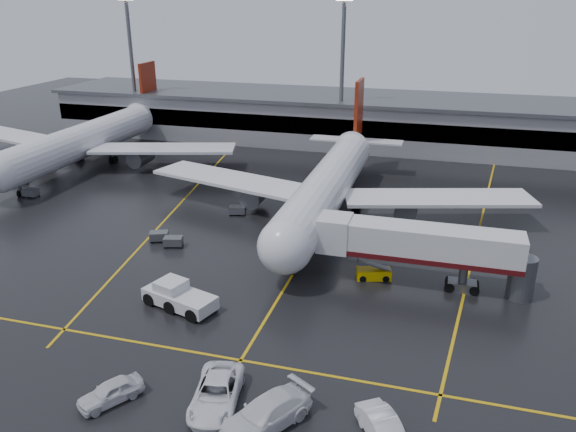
# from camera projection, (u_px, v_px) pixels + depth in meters

# --- Properties ---
(ground) EXTENTS (220.00, 220.00, 0.00)m
(ground) POSITION_uv_depth(u_px,v_px,m) (310.00, 245.00, 62.75)
(ground) COLOR black
(ground) RESTS_ON ground
(apron_line_centre) EXTENTS (0.25, 90.00, 0.02)m
(apron_line_centre) POSITION_uv_depth(u_px,v_px,m) (310.00, 245.00, 62.74)
(apron_line_centre) COLOR gold
(apron_line_centre) RESTS_ON ground
(apron_line_stop) EXTENTS (60.00, 0.25, 0.02)m
(apron_line_stop) POSITION_uv_depth(u_px,v_px,m) (241.00, 360.00, 43.03)
(apron_line_stop) COLOR gold
(apron_line_stop) RESTS_ON ground
(apron_line_left) EXTENTS (9.99, 69.35, 0.02)m
(apron_line_left) POSITION_uv_depth(u_px,v_px,m) (184.00, 199.00, 76.82)
(apron_line_left) COLOR gold
(apron_line_left) RESTS_ON ground
(apron_line_right) EXTENTS (7.57, 69.64, 0.02)m
(apron_line_right) POSITION_uv_depth(u_px,v_px,m) (479.00, 229.00, 67.10)
(apron_line_right) COLOR gold
(apron_line_right) RESTS_ON ground
(terminal) EXTENTS (122.00, 19.00, 8.60)m
(terminal) POSITION_uv_depth(u_px,v_px,m) (373.00, 120.00, 104.13)
(terminal) COLOR gray
(terminal) RESTS_ON ground
(light_mast_left) EXTENTS (3.00, 1.20, 25.45)m
(light_mast_left) POSITION_uv_depth(u_px,v_px,m) (132.00, 59.00, 106.63)
(light_mast_left) COLOR #595B60
(light_mast_left) RESTS_ON ground
(light_mast_mid) EXTENTS (3.00, 1.20, 25.45)m
(light_mast_mid) POSITION_uv_depth(u_px,v_px,m) (342.00, 66.00, 96.41)
(light_mast_mid) COLOR #595B60
(light_mast_mid) RESTS_ON ground
(main_airliner) EXTENTS (48.80, 45.60, 14.10)m
(main_airliner) POSITION_uv_depth(u_px,v_px,m) (330.00, 183.00, 69.91)
(main_airliner) COLOR silver
(main_airliner) RESTS_ON ground
(second_airliner) EXTENTS (48.80, 45.60, 14.10)m
(second_airliner) POSITION_uv_depth(u_px,v_px,m) (89.00, 138.00, 91.40)
(second_airliner) COLOR silver
(second_airliner) RESTS_ON ground
(jet_bridge) EXTENTS (19.90, 3.40, 6.05)m
(jet_bridge) POSITION_uv_depth(u_px,v_px,m) (420.00, 247.00, 52.91)
(jet_bridge) COLOR silver
(jet_bridge) RESTS_ON ground
(pushback_tractor) EXTENTS (7.25, 4.62, 2.41)m
(pushback_tractor) POSITION_uv_depth(u_px,v_px,m) (178.00, 297.00, 50.13)
(pushback_tractor) COLOR silver
(pushback_tractor) RESTS_ON ground
(belt_loader) EXTENTS (3.56, 2.28, 2.09)m
(belt_loader) POSITION_uv_depth(u_px,v_px,m) (374.00, 274.00, 55.26)
(belt_loader) COLOR #E0B706
(belt_loader) RESTS_ON ground
(service_van_a) EXTENTS (4.16, 6.94, 1.80)m
(service_van_a) POSITION_uv_depth(u_px,v_px,m) (216.00, 393.00, 38.10)
(service_van_a) COLOR white
(service_van_a) RESTS_ON ground
(service_van_b) EXTENTS (5.73, 6.99, 1.91)m
(service_van_b) POSITION_uv_depth(u_px,v_px,m) (266.00, 414.00, 36.17)
(service_van_b) COLOR silver
(service_van_b) RESTS_ON ground
(service_van_c) EXTENTS (4.34, 5.19, 1.67)m
(service_van_c) POSITION_uv_depth(u_px,v_px,m) (384.00, 430.00, 34.98)
(service_van_c) COLOR white
(service_van_c) RESTS_ON ground
(service_van_d) EXTENTS (3.94, 4.71, 1.52)m
(service_van_d) POSITION_uv_depth(u_px,v_px,m) (111.00, 392.00, 38.45)
(service_van_d) COLOR silver
(service_van_d) RESTS_ON ground
(baggage_cart_a) EXTENTS (2.28, 1.79, 1.12)m
(baggage_cart_a) POSITION_uv_depth(u_px,v_px,m) (173.00, 241.00, 62.24)
(baggage_cart_a) COLOR #595B60
(baggage_cart_a) RESTS_ON ground
(baggage_cart_b) EXTENTS (2.34, 1.95, 1.12)m
(baggage_cart_b) POSITION_uv_depth(u_px,v_px,m) (159.00, 236.00, 63.61)
(baggage_cart_b) COLOR #595B60
(baggage_cart_b) RESTS_ON ground
(baggage_cart_c) EXTENTS (2.26, 1.76, 1.12)m
(baggage_cart_c) POSITION_uv_depth(u_px,v_px,m) (237.00, 210.00, 71.26)
(baggage_cart_c) COLOR #595B60
(baggage_cart_c) RESTS_ON ground
(baggage_cart_d) EXTENTS (2.07, 1.41, 1.12)m
(baggage_cart_d) POSITION_uv_depth(u_px,v_px,m) (19.00, 179.00, 83.08)
(baggage_cart_d) COLOR #595B60
(baggage_cart_d) RESTS_ON ground
(baggage_cart_e) EXTENTS (2.03, 1.34, 1.12)m
(baggage_cart_e) POSITION_uv_depth(u_px,v_px,m) (31.00, 192.00, 77.56)
(baggage_cart_e) COLOR #595B60
(baggage_cart_e) RESTS_ON ground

